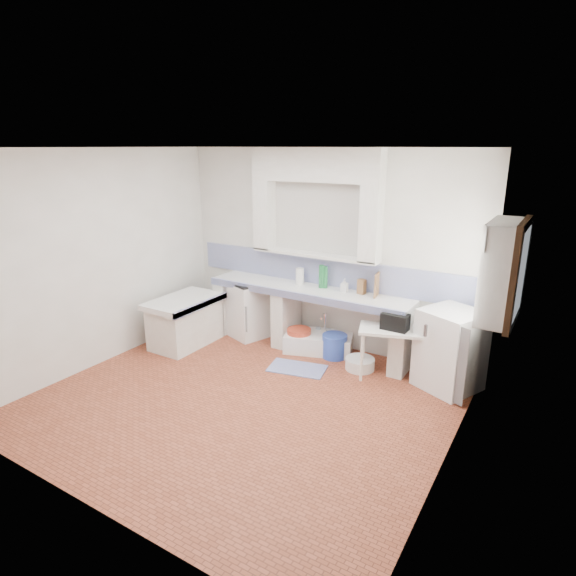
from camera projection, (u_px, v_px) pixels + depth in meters
The scene contains 36 objects.
floor at pixel (243, 401), 5.48m from camera, with size 4.50×4.50×0.00m, color #9B482F.
ceiling at pixel (235, 148), 4.68m from camera, with size 4.50×4.50×0.00m, color white.
wall_back at pixel (325, 250), 6.72m from camera, with size 4.50×4.50×0.00m, color white.
wall_front at pixel (73, 350), 3.44m from camera, with size 4.50×4.50×0.00m, color white.
wall_left at pixel (101, 259), 6.20m from camera, with size 4.50×4.50×0.00m, color white.
wall_right at pixel (457, 323), 3.96m from camera, with size 4.50×4.50×0.00m, color white.
alcove_mass at pixel (316, 165), 6.33m from camera, with size 1.90×0.25×0.45m, color white.
window_frame at pixel (503, 271), 4.80m from camera, with size 0.35×0.86×1.06m, color #331F10.
lace_valance at pixel (493, 233), 4.77m from camera, with size 0.01×0.84×0.24m, color white.
counter_slab at pixel (308, 291), 6.68m from camera, with size 3.00×0.60×0.08m, color white.
counter_lip at pixel (298, 296), 6.45m from camera, with size 3.00×0.04×0.10m, color navy.
counter_pier_left at pixel (230, 305), 7.50m from camera, with size 0.20×0.55×0.82m, color white.
counter_pier_mid at pixel (286, 317), 6.98m from camera, with size 0.20×0.55×0.82m, color white.
counter_pier_right at pixel (403, 341), 6.11m from camera, with size 0.20×0.55×0.82m, color white.
peninsula_top at pixel (184, 301), 6.87m from camera, with size 0.70×1.10×0.08m, color white.
peninsula_base at pixel (185, 324), 6.97m from camera, with size 0.60×1.00×0.62m, color white.
peninsula_lip at pixel (201, 305), 6.71m from camera, with size 0.04×1.10×0.10m, color navy.
backsplash at pixel (324, 271), 6.79m from camera, with size 4.27×0.03×0.40m, color navy.
stove at pixel (249, 309), 7.29m from camera, with size 0.59×0.57×0.84m, color white.
sink at pixel (319, 343), 6.80m from camera, with size 0.94×0.51×0.23m, color white.
side_table at pixel (391, 353), 5.94m from camera, with size 0.80×0.44×0.04m, color white.
fridge at pixel (450, 350), 5.67m from camera, with size 0.63×0.63×0.98m, color white.
bucket_red at pixel (299, 340), 6.80m from camera, with size 0.34×0.34×0.32m, color #BB3D24.
bucket_orange at pixel (316, 345), 6.73m from camera, with size 0.25×0.25×0.23m, color orange.
bucket_blue at pixel (335, 346), 6.58m from camera, with size 0.35×0.35×0.32m, color blue.
basin_white at pixel (360, 364), 6.24m from camera, with size 0.38×0.38×0.15m, color white.
water_bottle_a at pixel (318, 336), 6.96m from camera, with size 0.08×0.08×0.28m, color silver.
water_bottle_b at pixel (328, 338), 6.87m from camera, with size 0.08×0.08×0.29m, color silver.
black_bag at pixel (395, 322), 5.79m from camera, with size 0.32×0.19×0.20m, color black.
green_bottle_a at pixel (321, 276), 6.65m from camera, with size 0.07×0.07×0.33m, color #1C6C35.
green_bottle_b at pixel (325, 277), 6.65m from camera, with size 0.07×0.07×0.31m, color #1C6C35.
knife_block at pixel (362, 287), 6.39m from camera, with size 0.10×0.08×0.20m, color brown.
cutting_board at pixel (377, 285), 6.27m from camera, with size 0.02×0.23×0.32m, color brown.
paper_towel at pixel (300, 276), 6.84m from camera, with size 0.12×0.12×0.24m, color white.
soap_bottle at pixel (344, 285), 6.49m from camera, with size 0.08×0.09×0.19m, color white.
rug at pixel (297, 368), 6.26m from camera, with size 0.74×0.42×0.01m, color #2B339A.
Camera 1 is at (2.97, -3.90, 2.82)m, focal length 29.70 mm.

